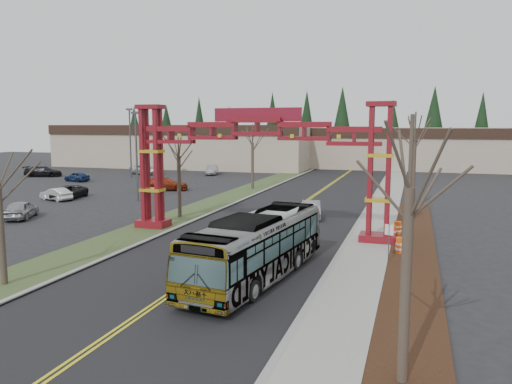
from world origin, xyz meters
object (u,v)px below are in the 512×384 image
at_px(gateway_arch, 257,147).
at_px(transit_bus, 257,247).
at_px(street_sign, 389,235).
at_px(bare_tree_right_near, 410,189).
at_px(parked_car_near_b, 56,194).
at_px(parked_car_far_c, 43,171).
at_px(barrel_south, 400,246).
at_px(silver_sedan, 311,210).
at_px(parked_car_mid_a, 165,184).
at_px(bare_tree_median_far, 253,143).
at_px(retail_building_west, 192,145).
at_px(light_pole_near, 136,150).
at_px(light_pole_far, 218,138).
at_px(parked_car_near_a, 21,209).
at_px(parked_car_near_c, 69,192).
at_px(light_pole_mid, 130,138).
at_px(bare_tree_right_far, 415,140).
at_px(barrel_north, 398,229).
at_px(parked_car_mid_b, 77,177).
at_px(parked_car_far_a, 212,170).
at_px(parked_car_far_b, 146,169).
at_px(bare_tree_median_mid, 179,157).
at_px(retail_building_east, 415,147).
at_px(barrel_mid, 391,234).

bearing_deg(gateway_arch, transit_bus, -72.41).
bearing_deg(street_sign, bare_tree_right_near, -85.32).
height_order(parked_car_near_b, parked_car_far_c, parked_car_far_c).
height_order(bare_tree_right_near, barrel_south, bare_tree_right_near).
distance_m(silver_sedan, bare_tree_right_near, 26.56).
height_order(parked_car_mid_a, bare_tree_median_far, bare_tree_median_far).
relative_size(retail_building_west, light_pole_near, 5.24).
xyz_separation_m(parked_car_far_c, light_pole_near, (25.73, -16.59, 4.31)).
distance_m(light_pole_near, light_pole_far, 33.03).
height_order(parked_car_near_a, light_pole_near, light_pole_near).
height_order(parked_car_near_c, light_pole_mid, light_pole_mid).
bearing_deg(bare_tree_right_far, silver_sedan, -142.17).
xyz_separation_m(parked_car_near_b, light_pole_mid, (-4.57, 21.31, 5.06)).
distance_m(transit_bus, parked_car_near_b, 32.56).
relative_size(barrel_south, barrel_north, 1.05).
bearing_deg(barrel_south, bare_tree_right_far, 88.16).
height_order(parked_car_mid_b, light_pole_near, light_pole_near).
height_order(parked_car_mid_a, barrel_north, parked_car_mid_a).
distance_m(parked_car_far_a, light_pole_mid, 12.98).
relative_size(gateway_arch, retail_building_west, 0.40).
xyz_separation_m(silver_sedan, barrel_north, (6.90, -4.51, -0.20)).
bearing_deg(retail_building_west, bare_tree_right_near, -60.82).
relative_size(parked_car_near_c, barrel_south, 4.74).
xyz_separation_m(parked_car_mid_a, parked_car_far_a, (-1.96, 18.61, -0.04)).
xyz_separation_m(parked_car_far_b, light_pole_near, (13.13, -24.13, 4.32)).
relative_size(gateway_arch, bare_tree_median_mid, 2.57).
distance_m(parked_car_near_a, parked_car_mid_a, 19.49).
distance_m(retail_building_east, light_pole_far, 35.59).
xyz_separation_m(retail_building_west, barrel_south, (39.49, -56.44, -3.25)).
xyz_separation_m(bare_tree_median_mid, light_pole_mid, (-20.50, 25.93, 0.72)).
bearing_deg(silver_sedan, parked_car_mid_a, 135.88).
bearing_deg(parked_car_mid_b, parked_car_near_b, 44.89).
bearing_deg(parked_car_far_b, transit_bus, -129.70).
distance_m(gateway_arch, parked_car_mid_b, 41.03).
bearing_deg(barrel_mid, parked_car_near_c, 163.16).
bearing_deg(silver_sedan, bare_tree_median_far, 110.00).
distance_m(parked_car_near_b, barrel_north, 33.67).
relative_size(retail_building_east, bare_tree_median_far, 5.01).
bearing_deg(silver_sedan, parked_car_far_a, 112.59).
bearing_deg(retail_building_east, parked_car_near_b, -122.62).
bearing_deg(barrel_south, retail_building_east, 89.55).
bearing_deg(bare_tree_right_far, retail_building_west, 134.51).
distance_m(bare_tree_median_far, street_sign, 32.82).
xyz_separation_m(retail_building_east, parked_car_far_b, (-39.16, -26.58, -2.75)).
xyz_separation_m(retail_building_east, bare_tree_median_mid, (-18.00, -57.64, 1.44)).
height_order(retail_building_east, silver_sedan, retail_building_east).
distance_m(gateway_arch, light_pole_mid, 41.56).
bearing_deg(retail_building_east, light_pole_far, -149.57).
relative_size(gateway_arch, parked_car_far_b, 3.32).
height_order(parked_car_mid_b, barrel_south, parked_car_mid_b).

